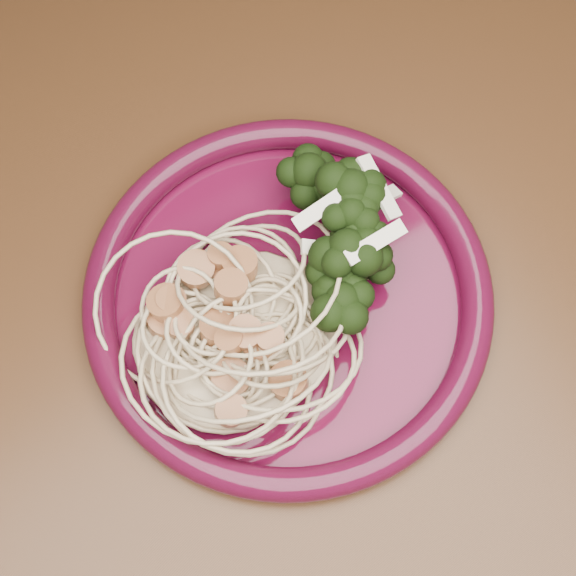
% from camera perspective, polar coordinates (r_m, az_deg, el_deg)
% --- Properties ---
extents(dining_table, '(1.20, 0.80, 0.75)m').
position_cam_1_polar(dining_table, '(0.62, -2.64, -5.98)').
color(dining_table, '#472814').
rests_on(dining_table, ground).
extents(dinner_plate, '(0.31, 0.31, 0.02)m').
position_cam_1_polar(dinner_plate, '(0.52, 0.00, -0.44)').
color(dinner_plate, '#470820').
rests_on(dinner_plate, dining_table).
extents(spaghetti_pile, '(0.15, 0.14, 0.03)m').
position_cam_1_polar(spaghetti_pile, '(0.50, -3.64, -3.15)').
color(spaghetti_pile, '#C6B28C').
rests_on(spaghetti_pile, dinner_plate).
extents(scallop_cluster, '(0.13, 0.13, 0.04)m').
position_cam_1_polar(scallop_cluster, '(0.47, -3.88, -1.71)').
color(scallop_cluster, '#A87046').
rests_on(scallop_cluster, spaghetti_pile).
extents(broccoli_pile, '(0.11, 0.15, 0.05)m').
position_cam_1_polar(broccoli_pile, '(0.52, 4.29, 4.18)').
color(broccoli_pile, black).
rests_on(broccoli_pile, dinner_plate).
extents(onion_garnish, '(0.08, 0.10, 0.05)m').
position_cam_1_polar(onion_garnish, '(0.49, 4.53, 5.79)').
color(onion_garnish, beige).
rests_on(onion_garnish, broccoli_pile).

